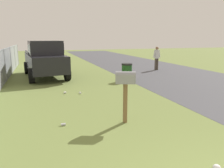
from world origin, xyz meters
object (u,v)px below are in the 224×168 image
at_px(mailbox, 125,82).
at_px(pickup_truck, 45,58).
at_px(pedestrian, 157,57).
at_px(trash_bin, 127,72).

relative_size(mailbox, pickup_truck, 0.27).
bearing_deg(mailbox, pedestrian, -12.92).
bearing_deg(mailbox, trash_bin, -1.24).
bearing_deg(trash_bin, pickup_truck, 57.97).
height_order(pickup_truck, trash_bin, pickup_truck).
xyz_separation_m(trash_bin, pedestrian, (3.06, -3.54, 0.48)).
xyz_separation_m(mailbox, pickup_truck, (7.87, 1.77, -0.02)).
distance_m(trash_bin, pedestrian, 4.71).
bearing_deg(pickup_truck, mailbox, 6.31).
bearing_deg(mailbox, pickup_truck, 34.36).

